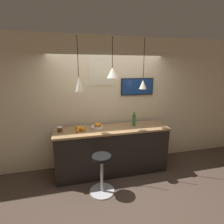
{
  "coord_description": "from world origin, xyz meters",
  "views": [
    {
      "loc": [
        -0.83,
        -2.62,
        2.21
      ],
      "look_at": [
        0.0,
        0.76,
        1.35
      ],
      "focal_mm": 28.0,
      "sensor_mm": 36.0,
      "label": 1
    }
  ],
  "objects_px": {
    "fruit_bowl": "(97,126)",
    "spread_jar": "(60,129)",
    "bar_stool": "(102,170)",
    "mounted_tv": "(137,87)",
    "juice_bottle": "(134,120)"
  },
  "relations": [
    {
      "from": "fruit_bowl",
      "to": "spread_jar",
      "type": "relative_size",
      "value": 2.47
    },
    {
      "from": "bar_stool",
      "to": "spread_jar",
      "type": "bearing_deg",
      "value": 137.12
    },
    {
      "from": "spread_jar",
      "to": "mounted_tv",
      "type": "xyz_separation_m",
      "value": [
        1.75,
        0.36,
        0.77
      ]
    },
    {
      "from": "mounted_tv",
      "to": "bar_stool",
      "type": "bearing_deg",
      "value": -135.61
    },
    {
      "from": "juice_bottle",
      "to": "mounted_tv",
      "type": "relative_size",
      "value": 0.41
    },
    {
      "from": "bar_stool",
      "to": "juice_bottle",
      "type": "xyz_separation_m",
      "value": [
        0.85,
        0.66,
        0.69
      ]
    },
    {
      "from": "juice_bottle",
      "to": "mounted_tv",
      "type": "xyz_separation_m",
      "value": [
        0.19,
        0.36,
        0.68
      ]
    },
    {
      "from": "juice_bottle",
      "to": "fruit_bowl",
      "type": "bearing_deg",
      "value": -179.16
    },
    {
      "from": "juice_bottle",
      "to": "spread_jar",
      "type": "distance_m",
      "value": 1.56
    },
    {
      "from": "bar_stool",
      "to": "spread_jar",
      "type": "relative_size",
      "value": 7.23
    },
    {
      "from": "juice_bottle",
      "to": "mounted_tv",
      "type": "height_order",
      "value": "mounted_tv"
    },
    {
      "from": "bar_stool",
      "to": "fruit_bowl",
      "type": "distance_m",
      "value": 0.89
    },
    {
      "from": "fruit_bowl",
      "to": "bar_stool",
      "type": "bearing_deg",
      "value": -93.05
    },
    {
      "from": "spread_jar",
      "to": "juice_bottle",
      "type": "bearing_deg",
      "value": 0.0
    },
    {
      "from": "spread_jar",
      "to": "mounted_tv",
      "type": "bearing_deg",
      "value": 11.61
    }
  ]
}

